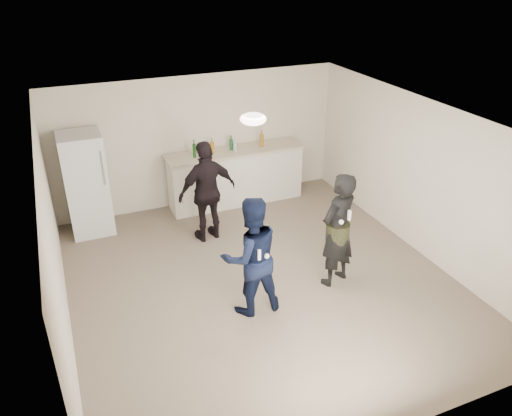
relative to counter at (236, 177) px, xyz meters
name	(u,v)px	position (x,y,z in m)	size (l,w,h in m)	color
floor	(261,281)	(-0.61, -2.67, -0.53)	(6.00, 6.00, 0.00)	#6B5B4C
ceiling	(262,122)	(-0.61, -2.67, 1.98)	(6.00, 6.00, 0.00)	silver
wall_back	(199,141)	(-0.61, 0.33, 0.72)	(6.00, 6.00, 0.00)	beige
wall_front	(392,347)	(-0.61, -5.67, 0.72)	(6.00, 6.00, 0.00)	beige
wall_left	(54,248)	(-3.36, -2.67, 0.72)	(6.00, 6.00, 0.00)	beige
wall_right	(420,177)	(2.14, -2.67, 0.72)	(6.00, 6.00, 0.00)	beige
counter	(236,177)	(0.00, 0.00, 0.00)	(2.60, 0.56, 1.05)	silver
counter_top	(235,151)	(0.00, 0.00, 0.55)	(2.68, 0.64, 0.04)	beige
fridge	(86,184)	(-2.76, -0.07, 0.38)	(0.70, 0.70, 1.80)	silver
fridge_handle	(103,168)	(-2.48, -0.44, 0.78)	(0.02, 0.02, 0.60)	#BBBBC0
ceiling_dome	(253,119)	(-0.61, -2.37, 1.93)	(0.36, 0.36, 0.16)	white
shaker	(202,149)	(-0.64, 0.07, 0.65)	(0.08, 0.08, 0.17)	#B4B3B8
man	(251,257)	(-1.00, -3.21, 0.33)	(0.83, 0.65, 1.71)	#0F1B40
woman	(338,230)	(0.41, -3.09, 0.36)	(0.64, 0.42, 1.76)	black
camo_shorts	(338,232)	(0.41, -3.09, 0.32)	(0.34, 0.34, 0.28)	#313618
spectator	(207,192)	(-0.93, -1.13, 0.36)	(1.04, 0.43, 1.77)	black
remote_man	(259,255)	(-1.00, -3.49, 0.53)	(0.04, 0.04, 0.15)	white
nunchuk_man	(267,256)	(-0.88, -3.46, 0.45)	(0.07, 0.07, 0.07)	white
remote_woman	(349,215)	(0.41, -3.34, 0.72)	(0.04, 0.04, 0.15)	white
nunchuk_woman	(341,222)	(0.31, -3.31, 0.62)	(0.07, 0.07, 0.07)	white
bottle_cluster	(228,146)	(-0.14, 0.00, 0.68)	(1.43, 0.18, 0.26)	#AEB2B9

